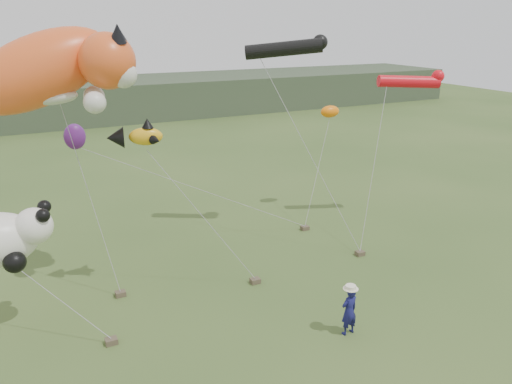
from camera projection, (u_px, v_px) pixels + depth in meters
ground at (317, 327)px, 17.44m from camera, size 120.00×120.00×0.00m
headland at (68, 102)px, 53.54m from camera, size 90.00×13.00×4.00m
festival_attendant at (349, 311)px, 16.78m from camera, size 0.68×0.48×1.76m
sandbag_anchors at (243, 274)px, 20.89m from camera, size 11.87×5.73×0.20m
cat_kite at (54, 70)px, 17.43m from camera, size 7.03×3.75×4.18m
fish_kite at (135, 136)px, 17.68m from camera, size 2.04×1.36×1.02m
tube_kites at (345, 62)px, 23.34m from camera, size 9.88×3.08×2.62m
panda_kite at (1, 239)px, 15.87m from camera, size 3.17×2.05×1.97m
misc_kites at (188, 126)px, 23.85m from camera, size 13.99×1.35×1.15m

